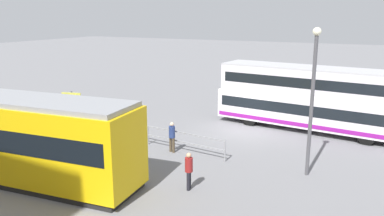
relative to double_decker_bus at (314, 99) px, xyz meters
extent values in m
plane|color=slate|center=(3.65, 2.01, -2.00)|extent=(160.00, 160.00, 0.00)
cube|color=silver|center=(-0.01, 0.00, -0.73)|extent=(12.21, 3.96, 1.83)
cube|color=silver|center=(-0.01, 0.00, 0.99)|extent=(11.84, 3.81, 1.62)
cube|color=black|center=(-0.01, 0.00, -0.51)|extent=(11.62, 3.91, 0.64)
cube|color=black|center=(-0.01, 0.00, 1.07)|extent=(11.25, 3.77, 0.60)
cube|color=#8C198C|center=(-0.01, 0.00, -1.40)|extent=(11.97, 3.97, 0.24)
cube|color=#B2B2B7|center=(-0.01, 0.00, 1.85)|extent=(11.84, 3.81, 0.10)
cylinder|color=black|center=(3.68, -0.44, -1.50)|extent=(1.29, 2.60, 1.00)
cylinder|color=black|center=(-3.28, 0.39, -1.50)|extent=(1.29, 2.60, 1.00)
cylinder|color=#4C3F2D|center=(5.93, 7.26, -1.61)|extent=(0.14, 0.14, 0.79)
cylinder|color=#4C3F2D|center=(5.72, 7.33, -1.61)|extent=(0.14, 0.14, 0.79)
cylinder|color=navy|center=(5.82, 7.29, -0.91)|extent=(0.40, 0.40, 0.61)
sphere|color=beige|center=(5.82, 7.29, -0.50)|extent=(0.21, 0.21, 0.21)
cylinder|color=black|center=(3.00, 10.97, -1.62)|extent=(0.14, 0.14, 0.77)
cylinder|color=black|center=(3.06, 10.75, -1.62)|extent=(0.14, 0.14, 0.77)
cylinder|color=maroon|center=(3.03, 10.86, -0.93)|extent=(0.39, 0.39, 0.59)
sphere|color=tan|center=(3.03, 10.86, -0.53)|extent=(0.21, 0.21, 0.21)
cube|color=gray|center=(7.61, 6.81, -0.95)|extent=(9.51, 1.10, 0.06)
cube|color=gray|center=(7.61, 6.81, -1.45)|extent=(9.51, 1.10, 0.06)
cylinder|color=gray|center=(2.86, 7.33, -1.48)|extent=(0.07, 0.07, 1.05)
cylinder|color=gray|center=(7.61, 6.81, -1.48)|extent=(0.07, 0.07, 1.05)
cylinder|color=gray|center=(12.36, 6.29, -1.48)|extent=(0.07, 0.07, 1.05)
cylinder|color=slate|center=(12.91, 6.87, -0.72)|extent=(0.10, 0.10, 2.56)
cube|color=#D8D84C|center=(12.90, 6.90, 0.14)|extent=(1.19, 0.36, 0.63)
cylinder|color=#4C4C51|center=(-1.01, 7.19, 1.07)|extent=(0.16, 0.16, 6.14)
sphere|color=#F2EFCC|center=(-1.01, 7.19, 4.29)|extent=(0.36, 0.36, 0.36)
camera|label=1|loc=(-3.68, 24.03, 4.97)|focal=36.52mm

